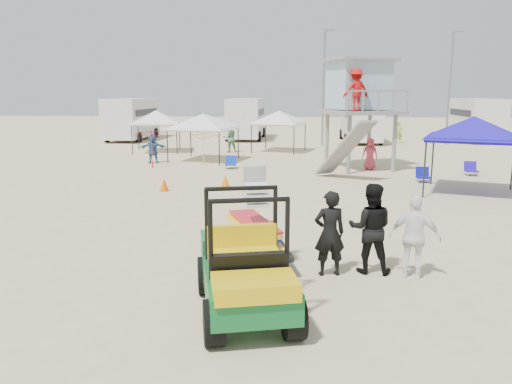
# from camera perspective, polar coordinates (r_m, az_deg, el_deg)

# --- Properties ---
(ground) EXTENTS (140.00, 140.00, 0.00)m
(ground) POSITION_cam_1_polar(r_m,az_deg,el_deg) (9.86, -4.61, -10.81)
(ground) COLOR beige
(ground) RESTS_ON ground
(utility_cart) EXTENTS (1.99, 2.99, 2.08)m
(utility_cart) POSITION_cam_1_polar(r_m,az_deg,el_deg) (8.37, -1.43, -7.76)
(utility_cart) COLOR #0E5A26
(utility_cart) RESTS_ON ground
(surf_trailer) EXTENTS (1.59, 2.33, 2.02)m
(surf_trailer) POSITION_cam_1_polar(r_m,az_deg,el_deg) (10.63, 0.12, -4.41)
(surf_trailer) COLOR black
(surf_trailer) RESTS_ON ground
(man_left) EXTENTS (0.73, 0.56, 1.78)m
(man_left) POSITION_cam_1_polar(r_m,az_deg,el_deg) (10.30, 8.40, -4.69)
(man_left) COLOR black
(man_left) RESTS_ON ground
(man_mid) EXTENTS (0.99, 0.81, 1.89)m
(man_mid) POSITION_cam_1_polar(r_m,az_deg,el_deg) (10.61, 12.94, -4.06)
(man_mid) COLOR black
(man_mid) RESTS_ON ground
(man_right) EXTENTS (1.08, 0.69, 1.71)m
(man_right) POSITION_cam_1_polar(r_m,az_deg,el_deg) (10.54, 17.69, -4.92)
(man_right) COLOR white
(man_right) RESTS_ON ground
(lifeguard_tower) EXTENTS (4.23, 4.23, 5.19)m
(lifeguard_tower) POSITION_cam_1_polar(r_m,az_deg,el_deg) (24.96, 11.72, 11.42)
(lifeguard_tower) COLOR gray
(lifeguard_tower) RESTS_ON ground
(canopy_blue) EXTENTS (3.95, 3.95, 3.27)m
(canopy_blue) POSITION_cam_1_polar(r_m,az_deg,el_deg) (19.99, 23.68, 7.53)
(canopy_blue) COLOR black
(canopy_blue) RESTS_ON ground
(canopy_white_a) EXTENTS (3.70, 3.70, 2.99)m
(canopy_white_a) POSITION_cam_1_polar(r_m,az_deg,el_deg) (27.66, -6.02, 8.59)
(canopy_white_a) COLOR black
(canopy_white_a) RESTS_ON ground
(canopy_white_b) EXTENTS (3.32, 3.32, 3.02)m
(canopy_white_b) POSITION_cam_1_polar(r_m,az_deg,el_deg) (32.37, -11.37, 8.88)
(canopy_white_b) COLOR black
(canopy_white_b) RESTS_ON ground
(canopy_white_c) EXTENTS (3.53, 3.53, 3.00)m
(canopy_white_c) POSITION_cam_1_polar(r_m,az_deg,el_deg) (32.00, 2.67, 9.01)
(canopy_white_c) COLOR black
(canopy_white_c) RESTS_ON ground
(umbrella_a) EXTENTS (2.42, 2.45, 1.97)m
(umbrella_a) POSITION_cam_1_polar(r_m,az_deg,el_deg) (25.39, -11.87, 4.89)
(umbrella_a) COLOR red
(umbrella_a) RESTS_ON ground
(umbrella_b) EXTENTS (2.65, 2.64, 1.72)m
(umbrella_b) POSITION_cam_1_polar(r_m,az_deg,el_deg) (26.22, -5.96, 4.99)
(umbrella_b) COLOR #F8AD16
(umbrella_b) RESTS_ON ground
(cone_near) EXTENTS (0.34, 0.34, 0.50)m
(cone_near) POSITION_cam_1_polar(r_m,az_deg,el_deg) (19.98, -3.53, 1.30)
(cone_near) COLOR orange
(cone_near) RESTS_ON ground
(cone_far) EXTENTS (0.34, 0.34, 0.50)m
(cone_far) POSITION_cam_1_polar(r_m,az_deg,el_deg) (19.41, -10.45, 0.84)
(cone_far) COLOR #D75106
(cone_far) RESTS_ON ground
(beach_chair_a) EXTENTS (0.57, 0.60, 0.64)m
(beach_chair_a) POSITION_cam_1_polar(r_m,az_deg,el_deg) (24.85, -2.91, 3.42)
(beach_chair_a) COLOR #0F35AC
(beach_chair_a) RESTS_ON ground
(beach_chair_b) EXTENTS (0.54, 0.58, 0.64)m
(beach_chair_b) POSITION_cam_1_polar(r_m,az_deg,el_deg) (22.15, 18.52, 1.88)
(beach_chair_b) COLOR #0E1198
(beach_chair_b) RESTS_ON ground
(beach_chair_c) EXTENTS (0.55, 0.59, 0.64)m
(beach_chair_c) POSITION_cam_1_polar(r_m,az_deg,el_deg) (24.74, 23.34, 2.47)
(beach_chair_c) COLOR #2510B1
(beach_chair_c) RESTS_ON ground
(rv_far_left) EXTENTS (2.64, 6.80, 3.25)m
(rv_far_left) POSITION_cam_1_polar(r_m,az_deg,el_deg) (41.34, -14.04, 8.30)
(rv_far_left) COLOR silver
(rv_far_left) RESTS_ON ground
(rv_mid_left) EXTENTS (2.65, 6.50, 3.25)m
(rv_mid_left) POSITION_cam_1_polar(r_m,az_deg,el_deg) (40.79, -1.17, 8.59)
(rv_mid_left) COLOR silver
(rv_mid_left) RESTS_ON ground
(rv_mid_right) EXTENTS (2.64, 7.00, 3.25)m
(rv_mid_right) POSITION_cam_1_polar(r_m,az_deg,el_deg) (39.27, 11.88, 8.25)
(rv_mid_right) COLOR silver
(rv_mid_right) RESTS_ON ground
(rv_far_right) EXTENTS (2.64, 6.60, 3.25)m
(rv_far_right) POSITION_cam_1_polar(r_m,az_deg,el_deg) (42.68, 23.85, 7.76)
(rv_far_right) COLOR silver
(rv_far_right) RESTS_ON ground
(light_pole_left) EXTENTS (0.14, 0.14, 8.00)m
(light_pole_left) POSITION_cam_1_polar(r_m,az_deg,el_deg) (36.02, 7.71, 11.64)
(light_pole_left) COLOR slate
(light_pole_left) RESTS_ON ground
(light_pole_right) EXTENTS (0.14, 0.14, 8.00)m
(light_pole_right) POSITION_cam_1_polar(r_m,az_deg,el_deg) (38.90, 21.24, 10.96)
(light_pole_right) COLOR slate
(light_pole_right) RESTS_ON ground
(distant_beachgoers) EXTENTS (16.18, 14.13, 1.81)m
(distant_beachgoers) POSITION_cam_1_polar(r_m,az_deg,el_deg) (29.26, -0.51, 5.63)
(distant_beachgoers) COLOR #598851
(distant_beachgoers) RESTS_ON ground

